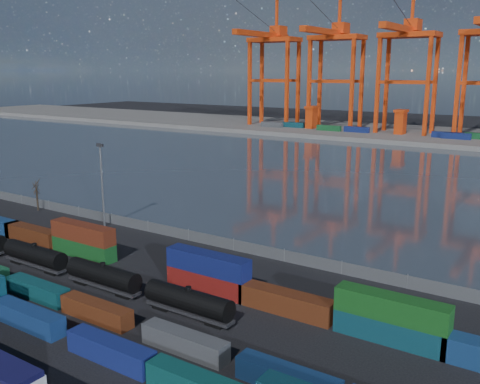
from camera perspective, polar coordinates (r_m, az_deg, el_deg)
The scene contains 13 objects.
ground at distance 73.32m, azimuth -13.41°, elevation -12.04°, with size 700.00×700.00×0.00m, color black.
harbor_water at distance 160.51m, azimuth 15.01°, elevation 1.47°, with size 700.00×700.00×0.00m, color #2E3843.
far_quay at distance 261.03m, azimuth 22.57°, elevation 5.38°, with size 700.00×70.00×2.00m, color #514F4C.
container_row_south at distance 64.13m, azimuth -16.77°, elevation -14.30°, with size 139.81×2.30×4.90m.
container_row_mid at distance 82.08m, azimuth -22.52°, elevation -8.77°, with size 139.63×2.21×4.70m.
container_row_north at distance 78.13m, azimuth -5.52°, elevation -8.46°, with size 142.07×2.64×5.62m.
tanker_string at distance 96.76m, azimuth -23.71°, elevation -5.36°, with size 90.48×2.79×3.99m.
waterfront_fence at distance 92.72m, azimuth -0.69°, elevation -5.66°, with size 160.12×0.12×2.20m.
bare_tree at distance 126.45m, azimuth -20.84°, elevation -0.31°, with size 1.78×1.85×7.14m.
yard_light_mast at distance 108.49m, azimuth -14.52°, elevation 1.20°, with size 1.60×0.40×16.60m.
gantry_cranes at distance 254.53m, azimuth 21.34°, elevation 14.30°, with size 200.54×49.04×66.41m.
quay_containers at distance 249.06m, azimuth 19.46°, elevation 5.85°, with size 172.58×10.99×2.60m.
straddle_carriers at distance 251.09m, azimuth 21.68°, elevation 6.77°, with size 140.00×7.00×11.10m.
Camera 1 is at (49.65, -44.58, 30.40)m, focal length 40.00 mm.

